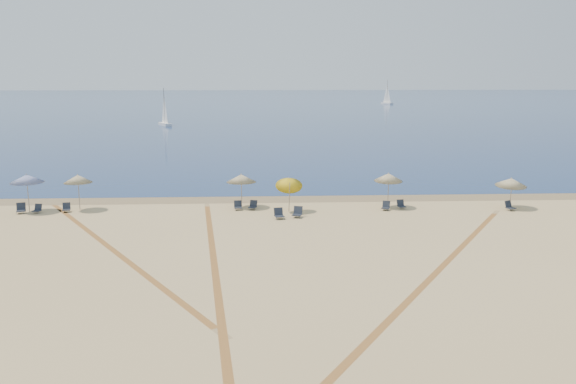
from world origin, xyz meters
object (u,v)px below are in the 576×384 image
chair_0 (21,209)px  chair_8 (401,205)px  chair_5 (279,214)px  chair_6 (297,213)px  umbrella_0 (27,179)px  chair_2 (66,208)px  chair_1 (37,209)px  chair_9 (510,206)px  sailboat_1 (165,114)px  umbrella_5 (511,182)px  chair_7 (386,206)px  sailboat_0 (387,97)px  umbrella_4 (388,177)px  umbrella_1 (78,179)px  chair_4 (253,205)px  umbrella_3 (289,182)px  umbrella_2 (241,178)px  chair_3 (238,206)px

chair_0 → chair_8: bearing=-17.6°
chair_5 → chair_6: size_ratio=0.94×
umbrella_0 → chair_2: bearing=-4.4°
chair_1 → chair_9: chair_9 is taller
chair_2 → sailboat_1: size_ratio=0.10×
umbrella_5 → chair_2: umbrella_5 is taller
chair_7 → sailboat_0: (36.19, 167.07, 2.25)m
umbrella_4 → chair_8: size_ratio=3.71×
umbrella_1 → umbrella_4: size_ratio=1.01×
chair_4 → umbrella_3: bearing=-3.4°
umbrella_2 → sailboat_0: 172.00m
umbrella_0 → chair_3: size_ratio=4.03×
chair_2 → chair_4: chair_4 is taller
chair_0 → chair_1: bearing=-14.7°
chair_6 → chair_5: bearing=-146.3°
umbrella_5 → chair_1: 33.17m
umbrella_5 → sailboat_1: 83.87m
umbrella_5 → chair_2: (-31.23, 0.36, -1.60)m
umbrella_4 → chair_0: 25.63m
chair_0 → chair_9: 33.91m
umbrella_4 → chair_5: size_ratio=3.20×
umbrella_5 → chair_6: size_ratio=2.69×
umbrella_2 → chair_8: size_ratio=3.57×
umbrella_0 → umbrella_4: (25.17, 0.09, -0.13)m
umbrella_4 → sailboat_0: (35.88, 166.22, 0.34)m
umbrella_5 → chair_0: 34.24m
chair_7 → umbrella_1: bearing=-160.7°
chair_4 → chair_7: 9.37m
umbrella_1 → chair_5: size_ratio=3.22×
umbrella_3 → chair_8: (8.02, 0.68, -1.81)m
chair_4 → chair_9: bearing=13.8°
umbrella_3 → chair_6: (0.49, -1.61, -1.77)m
umbrella_5 → chair_0: size_ratio=2.73×
umbrella_1 → chair_2: (-0.74, -0.58, -1.94)m
chair_4 → sailboat_1: (-17.64, 75.27, 1.90)m
umbrella_5 → chair_7: size_ratio=2.99×
chair_3 → chair_6: chair_6 is taller
umbrella_1 → chair_1: size_ratio=3.85×
umbrella_0 → chair_2: 3.31m
chair_3 → chair_9: 19.09m
umbrella_0 → chair_9: bearing=-2.2°
chair_7 → sailboat_0: sailboat_0 is taller
chair_2 → chair_8: size_ratio=1.02×
sailboat_1 → chair_6: bearing=-101.0°
umbrella_3 → umbrella_1: bearing=174.6°
chair_3 → chair_7: size_ratio=0.87×
umbrella_5 → chair_4: size_ratio=3.07×
umbrella_2 → chair_2: umbrella_2 is taller
chair_1 → chair_8: bearing=10.5°
chair_7 → chair_4: bearing=-162.1°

